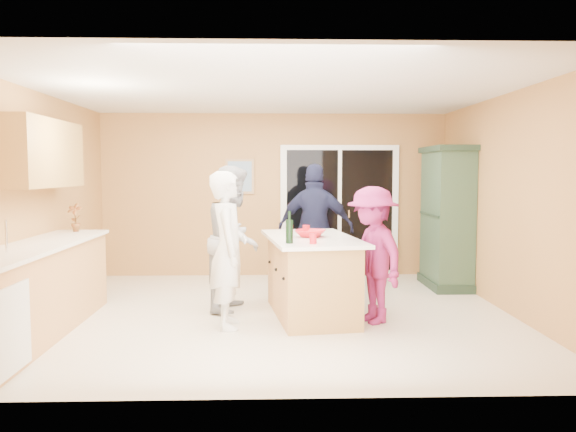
{
  "coord_description": "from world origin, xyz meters",
  "views": [
    {
      "loc": [
        -0.05,
        -6.52,
        1.67
      ],
      "look_at": [
        0.15,
        0.1,
        1.15
      ],
      "focal_mm": 35.0,
      "sensor_mm": 36.0,
      "label": 1
    }
  ],
  "objects_px": {
    "woman_white": "(228,250)",
    "woman_magenta": "(372,255)",
    "woman_grey": "(234,238)",
    "green_hutch": "(447,219)",
    "woman_navy": "(316,229)",
    "kitchen_island": "(311,279)"
  },
  "relations": [
    {
      "from": "woman_white",
      "to": "woman_magenta",
      "type": "bearing_deg",
      "value": -88.87
    },
    {
      "from": "woman_magenta",
      "to": "woman_grey",
      "type": "bearing_deg",
      "value": -135.88
    },
    {
      "from": "green_hutch",
      "to": "woman_white",
      "type": "xyz_separation_m",
      "value": [
        -3.0,
        -2.03,
        -0.15
      ]
    },
    {
      "from": "green_hutch",
      "to": "woman_grey",
      "type": "distance_m",
      "value": 3.24
    },
    {
      "from": "woman_white",
      "to": "woman_navy",
      "type": "bearing_deg",
      "value": -36.82
    },
    {
      "from": "woman_white",
      "to": "woman_grey",
      "type": "relative_size",
      "value": 0.96
    },
    {
      "from": "kitchen_island",
      "to": "woman_white",
      "type": "xyz_separation_m",
      "value": [
        -0.92,
        -0.45,
        0.41
      ]
    },
    {
      "from": "woman_grey",
      "to": "woman_white",
      "type": "bearing_deg",
      "value": -170.07
    },
    {
      "from": "woman_white",
      "to": "woman_navy",
      "type": "height_order",
      "value": "woman_navy"
    },
    {
      "from": "green_hutch",
      "to": "woman_navy",
      "type": "height_order",
      "value": "green_hutch"
    },
    {
      "from": "kitchen_island",
      "to": "woman_navy",
      "type": "relative_size",
      "value": 1.05
    },
    {
      "from": "woman_navy",
      "to": "kitchen_island",
      "type": "bearing_deg",
      "value": 94.23
    },
    {
      "from": "woman_white",
      "to": "woman_magenta",
      "type": "xyz_separation_m",
      "value": [
        1.58,
        0.15,
        -0.08
      ]
    },
    {
      "from": "woman_white",
      "to": "woman_magenta",
      "type": "distance_m",
      "value": 1.59
    },
    {
      "from": "woman_navy",
      "to": "green_hutch",
      "type": "bearing_deg",
      "value": -158.69
    },
    {
      "from": "green_hutch",
      "to": "woman_grey",
      "type": "height_order",
      "value": "green_hutch"
    },
    {
      "from": "green_hutch",
      "to": "woman_magenta",
      "type": "relative_size",
      "value": 1.35
    },
    {
      "from": "green_hutch",
      "to": "woman_grey",
      "type": "relative_size",
      "value": 1.17
    },
    {
      "from": "kitchen_island",
      "to": "woman_magenta",
      "type": "distance_m",
      "value": 0.79
    },
    {
      "from": "woman_grey",
      "to": "woman_magenta",
      "type": "xyz_separation_m",
      "value": [
        1.57,
        -0.64,
        -0.12
      ]
    },
    {
      "from": "woman_magenta",
      "to": "green_hutch",
      "type": "bearing_deg",
      "value": 119.21
    },
    {
      "from": "green_hutch",
      "to": "woman_white",
      "type": "distance_m",
      "value": 3.63
    }
  ]
}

